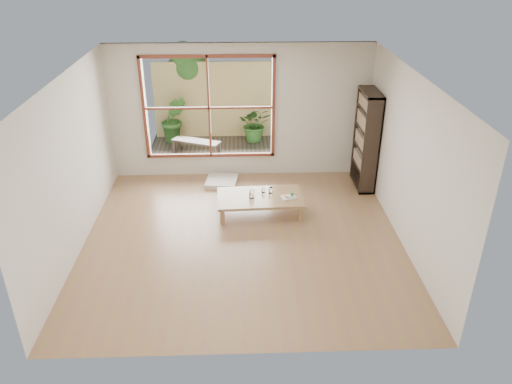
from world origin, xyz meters
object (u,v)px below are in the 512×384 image
at_px(food_tray, 289,196).
at_px(bookshelf, 366,140).
at_px(garden_bench, 196,143).
at_px(low_table, 260,198).

bearing_deg(food_tray, bookshelf, 20.15).
height_order(bookshelf, garden_bench, bookshelf).
bearing_deg(bookshelf, low_table, -153.06).
distance_m(low_table, garden_bench, 2.89).
bearing_deg(garden_bench, bookshelf, -2.32).
relative_size(low_table, food_tray, 5.16).
relative_size(bookshelf, garden_bench, 1.70).
bearing_deg(food_tray, low_table, 159.16).
bearing_deg(low_table, bookshelf, 24.50).
distance_m(low_table, bookshelf, 2.36).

